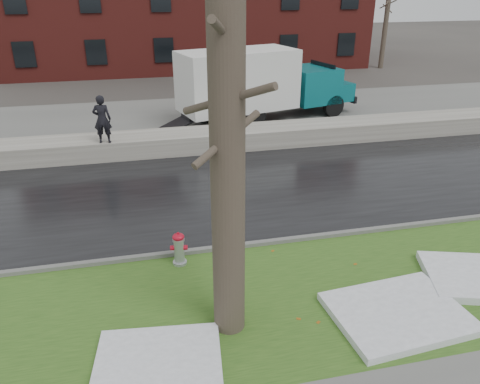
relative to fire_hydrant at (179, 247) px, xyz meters
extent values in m
plane|color=#47423D|center=(1.72, -0.61, -0.49)|extent=(120.00, 120.00, 0.00)
cube|color=#294C19|center=(1.72, -1.86, -0.47)|extent=(60.00, 4.50, 0.04)
cube|color=black|center=(1.72, 3.89, -0.48)|extent=(60.00, 7.00, 0.03)
cube|color=slate|center=(1.72, 12.39, -0.48)|extent=(60.00, 9.00, 0.03)
cube|color=slate|center=(1.72, 0.39, -0.42)|extent=(60.00, 0.15, 0.14)
cube|color=#A8A499|center=(1.72, 8.09, -0.12)|extent=(60.00, 1.60, 0.75)
cylinder|color=brown|center=(-4.28, 25.39, 2.76)|extent=(0.36, 0.36, 6.50)
cylinder|color=brown|center=(-4.28, 25.39, 3.71)|extent=(0.84, 1.62, 0.73)
cylinder|color=brown|center=(-4.28, 25.39, 3.11)|extent=(1.40, 0.61, 0.63)
cylinder|color=brown|center=(17.72, 23.39, 2.76)|extent=(0.36, 0.36, 6.50)
cylinder|color=brown|center=(17.72, 23.39, 3.71)|extent=(0.84, 1.62, 0.73)
cylinder|color=brown|center=(17.72, 23.39, 3.11)|extent=(1.40, 0.61, 0.63)
cylinder|color=#A4A8AC|center=(0.00, -0.01, -0.09)|extent=(0.27, 0.27, 0.73)
ellipsoid|color=red|center=(0.00, -0.01, 0.28)|extent=(0.32, 0.32, 0.17)
cylinder|color=red|center=(0.00, -0.01, 0.37)|extent=(0.06, 0.06, 0.05)
cylinder|color=red|center=(-0.15, 0.02, -0.01)|extent=(0.12, 0.13, 0.11)
cylinder|color=red|center=(0.15, -0.03, -0.01)|extent=(0.12, 0.13, 0.11)
cylinder|color=#A4A8AC|center=(0.02, 0.14, -0.01)|extent=(0.16, 0.13, 0.15)
cylinder|color=brown|center=(0.72, -2.39, 3.28)|extent=(0.73, 0.73, 7.46)
cylinder|color=brown|center=(0.72, -2.39, 4.03)|extent=(1.29, 1.49, 0.78)
cylinder|color=brown|center=(0.72, -2.39, 4.98)|extent=(0.80, 1.55, 0.70)
cylinder|color=brown|center=(0.72, -2.39, 3.39)|extent=(1.34, 1.00, 0.67)
cube|color=black|center=(5.14, 11.56, 0.14)|extent=(7.74, 2.90, 0.21)
cube|color=silver|center=(3.93, 11.24, 1.54)|extent=(5.67, 3.67, 2.62)
cube|color=#0C6870|center=(7.82, 12.26, 0.96)|extent=(2.74, 2.81, 1.65)
cube|color=#0C6870|center=(9.17, 12.62, 0.58)|extent=(1.66, 2.36, 0.87)
cube|color=black|center=(8.47, 12.43, 1.54)|extent=(0.56, 1.89, 0.87)
cube|color=black|center=(0.83, 10.43, -0.18)|extent=(1.90, 1.54, 0.65)
cylinder|color=black|center=(8.78, 11.46, 0.04)|extent=(1.10, 0.55, 1.07)
cylinder|color=black|center=(8.26, 13.43, 0.04)|extent=(1.10, 0.55, 1.07)
cylinder|color=black|center=(4.46, 10.33, 0.04)|extent=(1.10, 0.55, 1.07)
cylinder|color=black|center=(3.95, 12.30, 0.04)|extent=(1.10, 0.55, 1.07)
cylinder|color=black|center=(2.96, 9.94, 0.04)|extent=(1.10, 0.55, 1.07)
cylinder|color=black|center=(2.45, 11.91, 0.04)|extent=(1.10, 0.55, 1.07)
imported|color=black|center=(-1.90, 7.49, 1.14)|extent=(0.68, 0.49, 1.75)
cube|color=white|center=(4.07, -2.91, -0.37)|extent=(2.75, 2.20, 0.16)
cube|color=white|center=(-0.71, -3.11, -0.38)|extent=(2.37, 1.84, 0.14)
camera|label=1|loc=(-0.69, -9.52, 5.77)|focal=35.00mm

